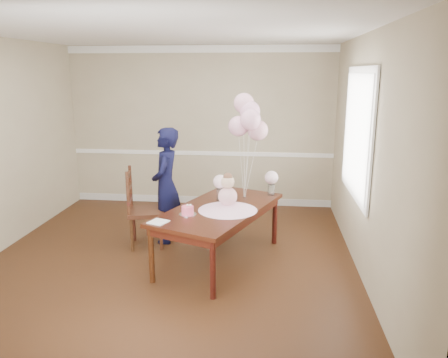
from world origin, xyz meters
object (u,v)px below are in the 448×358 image
dining_chair_seat (146,212)px  dining_table_top (219,209)px  birthday_cake (188,210)px  woman (166,186)px

dining_chair_seat → dining_table_top: bearing=-34.0°
birthday_cake → dining_chair_seat: size_ratio=0.30×
birthday_cake → woman: 1.03m
woman → dining_chair_seat: bearing=-49.0°
dining_table_top → woman: 1.00m
dining_table_top → woman: bearing=164.8°
birthday_cake → dining_table_top: bearing=44.2°
dining_chair_seat → woman: size_ratio=0.29×
dining_table_top → birthday_cake: 0.46m
birthday_cake → woman: size_ratio=0.09×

